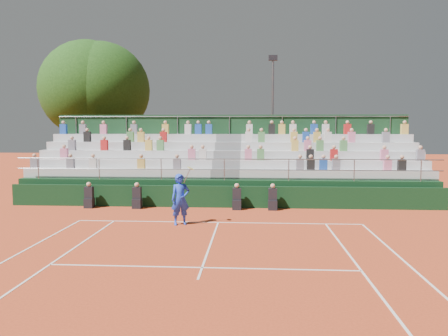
# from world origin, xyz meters

# --- Properties ---
(ground) EXTENTS (90.00, 90.00, 0.00)m
(ground) POSITION_xyz_m (0.00, 0.00, 0.00)
(ground) COLOR #C24520
(ground) RESTS_ON ground
(courtside_wall) EXTENTS (20.00, 0.15, 1.00)m
(courtside_wall) POSITION_xyz_m (0.00, 3.20, 0.50)
(courtside_wall) COLOR black
(courtside_wall) RESTS_ON ground
(line_officials) EXTENTS (8.77, 0.40, 1.19)m
(line_officials) POSITION_xyz_m (-1.80, 2.75, 0.48)
(line_officials) COLOR black
(line_officials) RESTS_ON ground
(grandstand) EXTENTS (20.00, 5.20, 4.40)m
(grandstand) POSITION_xyz_m (0.01, 6.44, 1.07)
(grandstand) COLOR black
(grandstand) RESTS_ON ground
(tennis_player) EXTENTS (0.94, 0.69, 2.22)m
(tennis_player) POSITION_xyz_m (-1.40, -0.45, 0.97)
(tennis_player) COLOR blue
(tennis_player) RESTS_ON ground
(tree_west) EXTENTS (6.65, 6.65, 9.62)m
(tree_west) POSITION_xyz_m (-9.97, 13.20, 6.28)
(tree_west) COLOR #382414
(tree_west) RESTS_ON ground
(tree_east) EXTENTS (6.55, 6.55, 9.54)m
(tree_east) POSITION_xyz_m (-9.09, 13.31, 6.25)
(tree_east) COLOR #382414
(tree_east) RESTS_ON ground
(floodlight_mast) EXTENTS (0.60, 0.25, 8.56)m
(floodlight_mast) POSITION_xyz_m (2.68, 13.69, 4.96)
(floodlight_mast) COLOR gray
(floodlight_mast) RESTS_ON ground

